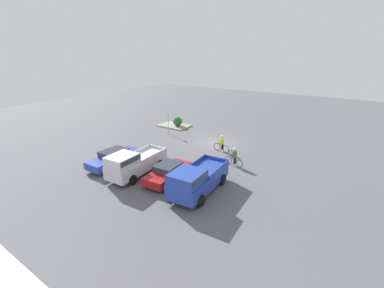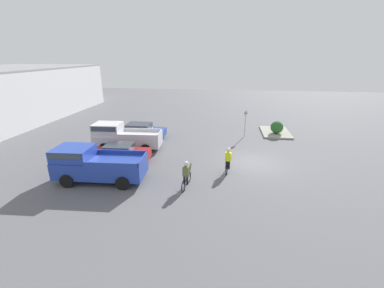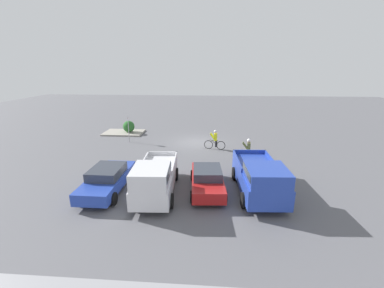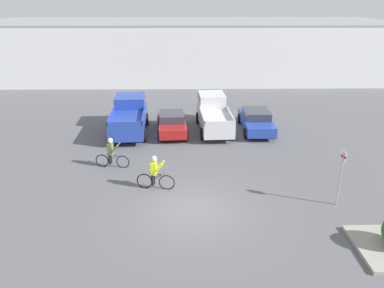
{
  "view_description": "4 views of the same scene",
  "coord_description": "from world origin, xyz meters",
  "px_view_note": "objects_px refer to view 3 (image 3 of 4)",
  "views": [
    {
      "loc": [
        -12.48,
        23.21,
        9.26
      ],
      "look_at": [
        0.07,
        4.52,
        1.2
      ],
      "focal_mm": 24.0,
      "sensor_mm": 36.0,
      "label": 1
    },
    {
      "loc": [
        -17.42,
        2.21,
        7.39
      ],
      "look_at": [
        0.07,
        4.52,
        1.2
      ],
      "focal_mm": 24.0,
      "sensor_mm": 36.0,
      "label": 2
    },
    {
      "loc": [
        -1.29,
        22.86,
        6.78
      ],
      "look_at": [
        0.07,
        4.52,
        1.2
      ],
      "focal_mm": 24.0,
      "sensor_mm": 36.0,
      "label": 3
    },
    {
      "loc": [
        -0.21,
        -13.7,
        8.44
      ],
      "look_at": [
        0.07,
        4.52,
        1.2
      ],
      "focal_mm": 35.0,
      "sensor_mm": 36.0,
      "label": 4
    }
  ],
  "objects_px": {
    "sedan_0": "(207,179)",
    "cyclist_0": "(215,139)",
    "pickup_truck_0": "(260,177)",
    "shrub": "(129,127)",
    "fire_lane_sign": "(128,126)",
    "pickup_truck_1": "(155,178)",
    "sedan_1": "(108,179)",
    "cyclist_1": "(248,149)"
  },
  "relations": [
    {
      "from": "pickup_truck_0",
      "to": "pickup_truck_1",
      "type": "height_order",
      "value": "pickup_truck_1"
    },
    {
      "from": "sedan_0",
      "to": "cyclist_1",
      "type": "height_order",
      "value": "cyclist_1"
    },
    {
      "from": "pickup_truck_0",
      "to": "shrub",
      "type": "xyz_separation_m",
      "value": [
        11.24,
        -12.78,
        -0.35
      ]
    },
    {
      "from": "cyclist_0",
      "to": "shrub",
      "type": "relative_size",
      "value": 1.52
    },
    {
      "from": "shrub",
      "to": "pickup_truck_0",
      "type": "bearing_deg",
      "value": 131.33
    },
    {
      "from": "pickup_truck_1",
      "to": "fire_lane_sign",
      "type": "relative_size",
      "value": 2.11
    },
    {
      "from": "fire_lane_sign",
      "to": "pickup_truck_0",
      "type": "bearing_deg",
      "value": 136.63
    },
    {
      "from": "cyclist_1",
      "to": "fire_lane_sign",
      "type": "relative_size",
      "value": 0.71
    },
    {
      "from": "sedan_1",
      "to": "shrub",
      "type": "height_order",
      "value": "sedan_1"
    },
    {
      "from": "shrub",
      "to": "sedan_0",
      "type": "bearing_deg",
      "value": 124.23
    },
    {
      "from": "pickup_truck_0",
      "to": "shrub",
      "type": "distance_m",
      "value": 17.02
    },
    {
      "from": "pickup_truck_0",
      "to": "pickup_truck_1",
      "type": "xyz_separation_m",
      "value": [
        5.59,
        0.49,
        -0.01
      ]
    },
    {
      "from": "cyclist_1",
      "to": "fire_lane_sign",
      "type": "xyz_separation_m",
      "value": [
        10.4,
        -3.98,
        0.71
      ]
    },
    {
      "from": "sedan_0",
      "to": "pickup_truck_1",
      "type": "distance_m",
      "value": 2.94
    },
    {
      "from": "sedan_0",
      "to": "cyclist_0",
      "type": "distance_m",
      "value": 7.72
    },
    {
      "from": "pickup_truck_1",
      "to": "fire_lane_sign",
      "type": "distance_m",
      "value": 11.19
    },
    {
      "from": "shrub",
      "to": "cyclist_1",
      "type": "bearing_deg",
      "value": 148.15
    },
    {
      "from": "pickup_truck_0",
      "to": "fire_lane_sign",
      "type": "height_order",
      "value": "fire_lane_sign"
    },
    {
      "from": "fire_lane_sign",
      "to": "sedan_0",
      "type": "bearing_deg",
      "value": 128.68
    },
    {
      "from": "cyclist_0",
      "to": "fire_lane_sign",
      "type": "bearing_deg",
      "value": -11.16
    },
    {
      "from": "sedan_0",
      "to": "pickup_truck_1",
      "type": "relative_size",
      "value": 0.8
    },
    {
      "from": "pickup_truck_1",
      "to": "sedan_1",
      "type": "bearing_deg",
      "value": -9.74
    },
    {
      "from": "pickup_truck_0",
      "to": "fire_lane_sign",
      "type": "relative_size",
      "value": 2.11
    },
    {
      "from": "sedan_1",
      "to": "fire_lane_sign",
      "type": "height_order",
      "value": "fire_lane_sign"
    },
    {
      "from": "pickup_truck_0",
      "to": "pickup_truck_1",
      "type": "distance_m",
      "value": 5.62
    },
    {
      "from": "pickup_truck_0",
      "to": "shrub",
      "type": "bearing_deg",
      "value": -48.67
    },
    {
      "from": "shrub",
      "to": "fire_lane_sign",
      "type": "bearing_deg",
      "value": 107.8
    },
    {
      "from": "fire_lane_sign",
      "to": "cyclist_1",
      "type": "bearing_deg",
      "value": 159.06
    },
    {
      "from": "sedan_1",
      "to": "cyclist_1",
      "type": "xyz_separation_m",
      "value": [
        -8.58,
        -5.7,
        0.13
      ]
    },
    {
      "from": "pickup_truck_1",
      "to": "sedan_1",
      "type": "xyz_separation_m",
      "value": [
        2.83,
        -0.49,
        -0.38
      ]
    },
    {
      "from": "pickup_truck_1",
      "to": "cyclist_1",
      "type": "relative_size",
      "value": 2.99
    },
    {
      "from": "shrub",
      "to": "cyclist_0",
      "type": "bearing_deg",
      "value": 152.43
    },
    {
      "from": "pickup_truck_0",
      "to": "sedan_1",
      "type": "distance_m",
      "value": 8.43
    },
    {
      "from": "cyclist_0",
      "to": "cyclist_1",
      "type": "bearing_deg",
      "value": 135.48
    },
    {
      "from": "sedan_0",
      "to": "fire_lane_sign",
      "type": "height_order",
      "value": "fire_lane_sign"
    },
    {
      "from": "cyclist_1",
      "to": "cyclist_0",
      "type": "bearing_deg",
      "value": -44.52
    },
    {
      "from": "cyclist_1",
      "to": "pickup_truck_0",
      "type": "bearing_deg",
      "value": 88.42
    },
    {
      "from": "pickup_truck_1",
      "to": "shrub",
      "type": "height_order",
      "value": "pickup_truck_1"
    },
    {
      "from": "cyclist_1",
      "to": "shrub",
      "type": "distance_m",
      "value": 13.42
    },
    {
      "from": "cyclist_0",
      "to": "cyclist_1",
      "type": "height_order",
      "value": "cyclist_0"
    },
    {
      "from": "sedan_0",
      "to": "shrub",
      "type": "xyz_separation_m",
      "value": [
        8.42,
        -12.37,
        0.06
      ]
    },
    {
      "from": "sedan_0",
      "to": "pickup_truck_1",
      "type": "xyz_separation_m",
      "value": [
        2.77,
        0.9,
        0.4
      ]
    }
  ]
}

